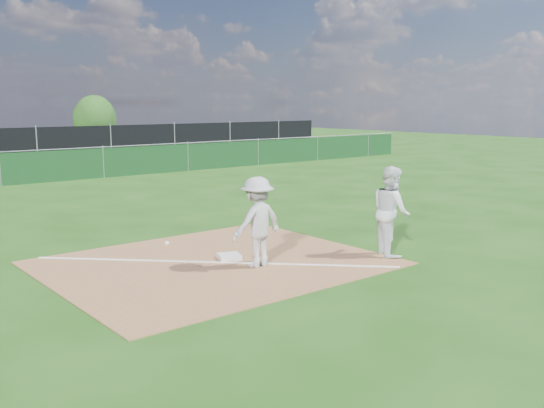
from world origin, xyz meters
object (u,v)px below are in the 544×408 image
Objects in this scene: first_base at (229,256)px; play_at_first at (257,222)px; runner at (391,211)px; car_right at (51,141)px; tree_right at (95,120)px.

play_at_first is at bearing -83.18° from first_base.
runner is 29.08m from car_right.
tree_right reaches higher than first_base.
play_at_first is at bearing 98.71° from runner.
first_base is 1.12m from play_at_first.
runner is 34.77m from tree_right.
play_at_first is at bearing -108.45° from tree_right.
tree_right reaches higher than car_right.
car_right is at bearing 22.13° from runner.
first_base is at bearing 156.32° from car_right.
runner is 0.51× the size of tree_right.
runner is at bearing -103.82° from tree_right.
tree_right is (4.87, 4.87, 1.10)m from car_right.
first_base is 27.83m from car_right.
first_base is at bearing 86.27° from runner.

